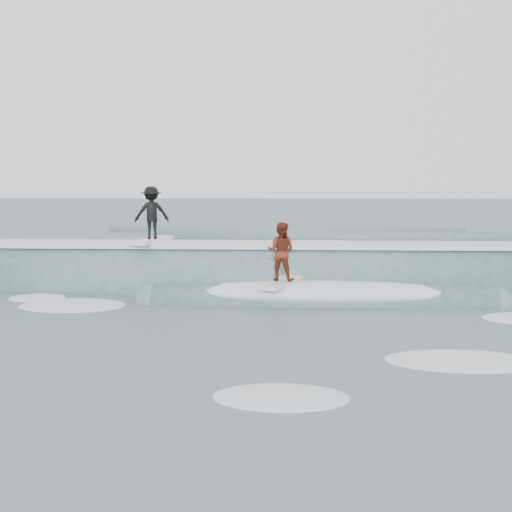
{
  "coord_description": "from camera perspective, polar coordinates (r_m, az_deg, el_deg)",
  "views": [
    {
      "loc": [
        0.7,
        -13.3,
        3.3
      ],
      "look_at": [
        0.0,
        2.76,
        1.1
      ],
      "focal_mm": 40.0,
      "sensor_mm": 36.0,
      "label": 1
    }
  ],
  "objects": [
    {
      "name": "whitewater",
      "position": [
        12.67,
        5.58,
        -7.35
      ],
      "size": [
        15.28,
        8.19,
        0.1
      ],
      "color": "white",
      "rests_on": "ground"
    },
    {
      "name": "surfer_red",
      "position": [
        14.99,
        2.51,
        0.01
      ],
      "size": [
        1.27,
        2.06,
        1.64
      ],
      "color": "silver",
      "rests_on": "ground"
    },
    {
      "name": "surfer_black",
      "position": [
        17.53,
        -10.38,
        4.0
      ],
      "size": [
        1.14,
        2.07,
        1.68
      ],
      "color": "white",
      "rests_on": "ground"
    },
    {
      "name": "breaking_wave",
      "position": [
        17.15,
        0.75,
        -3.18
      ],
      "size": [
        21.43,
        4.09,
        2.62
      ],
      "color": "#395960",
      "rests_on": "ground"
    },
    {
      "name": "ground",
      "position": [
        13.72,
        -0.5,
        -6.12
      ],
      "size": [
        160.0,
        160.0,
        0.0
      ],
      "primitive_type": "plane",
      "color": "#3E535A",
      "rests_on": "ground"
    },
    {
      "name": "far_swells",
      "position": [
        31.14,
        0.7,
        1.71
      ],
      "size": [
        34.74,
        8.65,
        0.8
      ],
      "color": "#395960",
      "rests_on": "ground"
    }
  ]
}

